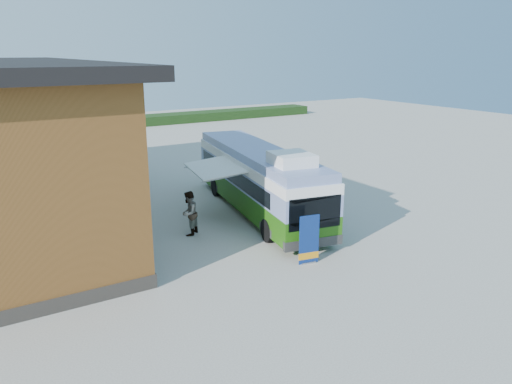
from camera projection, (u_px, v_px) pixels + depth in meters
ground at (305, 250)px, 20.61m from camera, size 100.00×100.00×0.00m
hedge at (156, 120)px, 55.61m from camera, size 40.00×3.00×1.00m
bus at (259, 178)px, 24.96m from camera, size 4.75×12.51×3.76m
awning at (220, 162)px, 23.94m from camera, size 3.09×4.28×0.50m
banner at (309, 244)px, 19.09m from camera, size 0.84×0.28×1.95m
picnic_table at (272, 214)px, 23.41m from camera, size 1.50×1.42×0.69m
person_a at (98, 185)px, 26.93m from camera, size 0.78×0.63×1.87m
person_b at (189, 213)px, 22.04m from camera, size 1.23×1.21×2.00m
slurry_tanker at (66, 158)px, 32.10m from camera, size 2.77×5.62×2.14m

